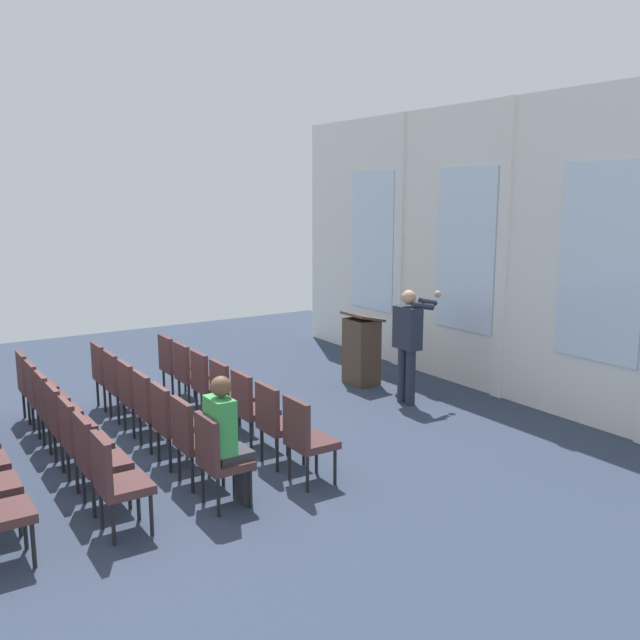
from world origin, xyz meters
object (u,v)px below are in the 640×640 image
chair_r0_c3 (228,392)px  chair_r0_c6 (306,436)px  chair_r1_c6 (218,455)px  chair_r2_c6 (116,478)px  chair_r1_c1 (120,381)px  chair_r2_c2 (53,406)px  chair_r0_c2 (207,381)px  chair_r2_c4 (80,437)px  mic_stand (405,375)px  chair_r1_c5 (193,436)px  chair_r0_c0 (173,362)px  chair_r1_c2 (135,393)px  speaker (408,338)px  chair_r0_c4 (250,405)px  audience_r1_c6 (226,434)px  chair_r2_c3 (65,420)px  chair_r2_c0 (32,382)px  chair_r1_c3 (152,405)px  chair_r1_c0 (106,371)px  chair_r2_c5 (96,456)px  chair_r0_c1 (189,371)px  chair_r0_c5 (276,419)px  chair_r1_c4 (171,420)px  lectern (361,350)px  chair_r2_c1 (42,393)px

chair_r0_c3 → chair_r0_c6: (1.87, 0.00, 0.00)m
chair_r1_c6 → chair_r2_c6: bearing=-90.0°
chair_r1_c1 → chair_r2_c2: size_ratio=1.00×
chair_r0_c2 → chair_r2_c4: (1.25, -1.98, 0.00)m
chair_r0_c2 → chair_r2_c2: (0.00, -1.98, 0.00)m
mic_stand → chair_r1_c5: 4.10m
chair_r0_c0 → chair_r2_c2: (1.25, -1.98, 0.00)m
chair_r1_c2 → chair_r2_c2: size_ratio=1.00×
speaker → mic_stand: bearing=145.6°
chair_r2_c4 → chair_r2_c2: bearing=180.0°
chair_r0_c4 → chair_r1_c5: same height
chair_r1_c6 → chair_r2_c2: size_ratio=1.00×
audience_r1_c6 → chair_r2_c3: (-1.87, -1.07, -0.20)m
chair_r2_c4 → chair_r2_c0: bearing=180.0°
chair_r0_c3 → chair_r1_c3: same height
audience_r1_c6 → chair_r1_c0: bearing=-178.7°
mic_stand → chair_r0_c6: (1.87, -2.91, 0.20)m
speaker → chair_r2_c5: 4.84m
chair_r1_c1 → chair_r2_c3: bearing=-38.5°
chair_r1_c0 → chair_r2_c5: same height
chair_r1_c1 → chair_r2_c2: same height
mic_stand → chair_r0_c1: size_ratio=1.65×
chair_r0_c5 → chair_r1_c2: (-1.87, -0.99, 0.00)m
chair_r0_c3 → chair_r1_c4: (0.62, -0.99, 0.00)m
chair_r1_c6 → mic_stand: bearing=115.6°
chair_r1_c1 → chair_r1_c2: size_ratio=1.00×
mic_stand → lectern: mic_stand is taller
chair_r0_c0 → chair_r2_c1: same height
chair_r2_c2 → chair_r2_c5: same height
chair_r0_c3 → chair_r1_c0: bearing=-152.1°
speaker → chair_r1_c3: speaker is taller
speaker → chair_r0_c6: 3.20m
chair_r1_c6 → chair_r2_c6: 0.99m
chair_r1_c3 → chair_r2_c5: (1.25, -0.99, 0.00)m
chair_r1_c3 → mic_stand: bearing=89.9°
chair_r1_c4 → lectern: bearing=112.3°
chair_r2_c5 → chair_r0_c4: bearing=107.5°
chair_r1_c0 → chair_r2_c4: same height
chair_r0_c2 → chair_r0_c4: bearing=0.0°
mic_stand → chair_r2_c3: size_ratio=1.65×
mic_stand → chair_r1_c3: (-0.01, -3.90, 0.20)m
chair_r0_c4 → chair_r2_c3: bearing=-107.5°
chair_r1_c4 → chair_r0_c1: bearing=152.1°
chair_r2_c1 → chair_r0_c2: bearing=72.5°
chair_r0_c5 → chair_r2_c3: bearing=-122.2°
chair_r0_c5 → chair_r2_c3: same height
chair_r0_c4 → chair_r1_c3: same height
chair_r2_c3 → chair_r2_c5: (1.25, 0.00, 0.00)m
chair_r1_c1 → chair_r2_c2: (0.62, -0.99, 0.00)m
chair_r2_c4 → chair_r2_c6: 1.25m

